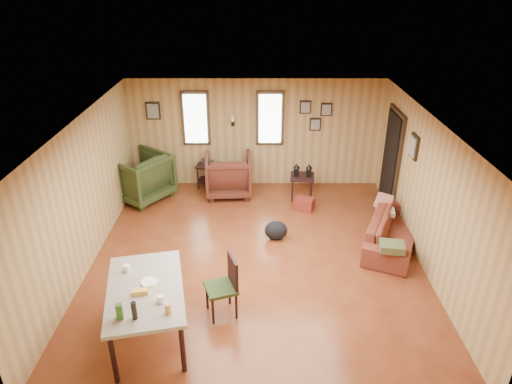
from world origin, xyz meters
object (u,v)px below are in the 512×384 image
(end_table, at_px, (209,171))
(side_table, at_px, (302,175))
(sofa, at_px, (394,226))
(recliner_brown, at_px, (228,173))
(recliner_green, at_px, (140,175))
(dining_table, at_px, (145,293))

(end_table, distance_m, side_table, 2.12)
(side_table, bearing_deg, sofa, -51.47)
(recliner_brown, height_order, end_table, recliner_brown)
(recliner_green, height_order, end_table, recliner_green)
(end_table, height_order, side_table, side_table)
(sofa, bearing_deg, side_table, 62.20)
(sofa, distance_m, dining_table, 4.50)
(dining_table, bearing_deg, sofa, 18.78)
(recliner_brown, distance_m, dining_table, 4.43)
(recliner_green, bearing_deg, sofa, 105.16)
(recliner_brown, xyz_separation_m, recliner_green, (-1.85, -0.22, 0.05))
(recliner_green, distance_m, end_table, 1.52)
(sofa, bearing_deg, dining_table, 144.48)
(side_table, height_order, dining_table, dining_table)
(sofa, distance_m, side_table, 2.36)
(sofa, distance_m, recliner_green, 5.22)
(end_table, xyz_separation_m, dining_table, (-0.36, -4.74, 0.36))
(end_table, bearing_deg, sofa, -34.89)
(sofa, height_order, dining_table, dining_table)
(sofa, xyz_separation_m, dining_table, (-3.85, -2.30, 0.36))
(recliner_brown, bearing_deg, recliner_green, 2.94)
(sofa, bearing_deg, recliner_brown, 79.68)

